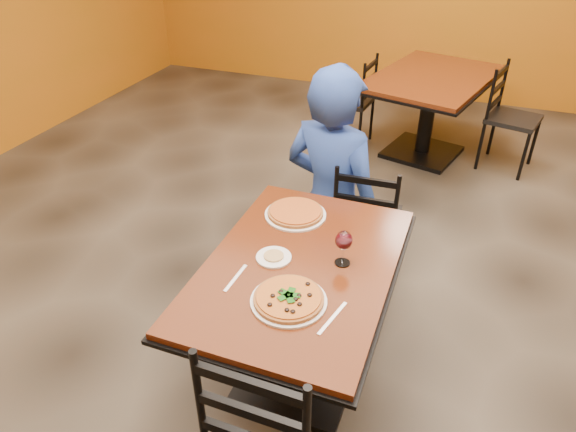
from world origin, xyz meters
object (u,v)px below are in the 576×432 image
at_px(side_plate, 274,257).
at_px(wine_glass, 343,247).
at_px(table_main, 299,297).
at_px(chair_second_right, 513,120).
at_px(pizza_main, 289,298).
at_px(plate_far, 295,215).
at_px(table_second, 430,96).
at_px(plate_main, 289,301).
at_px(pizza_far, 295,212).
at_px(chair_main_far, 367,219).
at_px(diner, 333,174).
at_px(chair_second_left, 350,101).

relative_size(side_plate, wine_glass, 0.89).
bearing_deg(table_main, chair_second_right, 72.30).
distance_m(pizza_main, plate_far, 0.64).
bearing_deg(table_second, side_plate, -96.40).
distance_m(plate_main, wine_glass, 0.36).
bearing_deg(pizza_far, chair_main_far, 66.82).
height_order(table_main, side_plate, side_plate).
xyz_separation_m(chair_second_right, side_plate, (-1.04, -2.89, 0.31)).
relative_size(chair_main_far, pizza_far, 3.00).
xyz_separation_m(chair_main_far, diner, (-0.24, 0.02, 0.26)).
bearing_deg(chair_second_left, table_second, 95.29).
distance_m(table_main, diner, 0.99).
xyz_separation_m(chair_second_right, plate_main, (-0.88, -3.13, 0.31)).
distance_m(table_second, side_plate, 2.91).
bearing_deg(wine_glass, pizza_far, 138.24).
distance_m(chair_second_right, plate_far, 2.76).
relative_size(chair_second_left, plate_main, 2.74).
distance_m(plate_far, pizza_far, 0.02).
relative_size(chair_main_far, plate_main, 2.71).
bearing_deg(plate_far, plate_main, -72.46).
bearing_deg(chair_second_left, chair_main_far, 23.21).
bearing_deg(side_plate, plate_main, -56.31).
height_order(plate_main, pizza_main, pizza_main).
bearing_deg(diner, pizza_far, 103.63).
relative_size(plate_main, pizza_main, 1.09).
bearing_deg(chair_second_right, plate_main, 178.08).
xyz_separation_m(chair_main_far, plate_main, (-0.06, -1.21, 0.33)).
xyz_separation_m(chair_main_far, plate_far, (-0.26, -0.60, 0.33)).
xyz_separation_m(chair_second_left, chair_second_right, (1.44, 0.00, 0.02)).
relative_size(chair_second_left, plate_far, 2.74).
height_order(chair_second_right, plate_far, chair_second_right).
bearing_deg(plate_main, diner, 98.10).
bearing_deg(diner, side_plate, 106.02).
bearing_deg(chair_main_far, chair_second_right, -116.22).
relative_size(chair_second_right, side_plate, 5.59).
relative_size(pizza_main, side_plate, 1.77).
distance_m(chair_second_left, plate_far, 2.57).
xyz_separation_m(chair_second_left, diner, (0.38, -1.91, 0.25)).
xyz_separation_m(table_main, chair_second_right, (0.92, 2.89, -0.11)).
xyz_separation_m(chair_main_far, chair_second_left, (-0.62, 1.92, 0.00)).
height_order(chair_second_right, diner, diner).
bearing_deg(pizza_far, chair_second_left, 98.25).
bearing_deg(chair_main_far, diner, -7.28).
xyz_separation_m(plate_far, wine_glass, (0.33, -0.29, 0.08)).
relative_size(chair_main_far, diner, 0.62).
bearing_deg(wine_glass, plate_main, -112.60).
distance_m(table_second, chair_second_left, 0.73).
xyz_separation_m(table_main, table_second, (0.20, 2.89, 0.01)).
xyz_separation_m(table_main, diner, (-0.13, 0.98, 0.12)).
distance_m(table_main, plate_main, 0.32).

